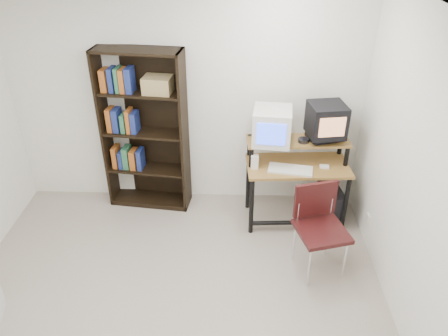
{
  "coord_description": "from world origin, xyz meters",
  "views": [
    {
      "loc": [
        0.57,
        -2.61,
        3.17
      ],
      "look_at": [
        0.45,
        1.1,
        0.94
      ],
      "focal_mm": 35.0,
      "sensor_mm": 36.0,
      "label": 1
    }
  ],
  "objects_px": {
    "crt_monitor": "(272,126)",
    "pc_tower": "(330,204)",
    "bookshelf": "(145,130)",
    "school_chair": "(319,220)",
    "computer_desk": "(297,168)",
    "crt_tv": "(326,120)"
  },
  "relations": [
    {
      "from": "crt_monitor",
      "to": "pc_tower",
      "type": "height_order",
      "value": "crt_monitor"
    },
    {
      "from": "computer_desk",
      "to": "pc_tower",
      "type": "distance_m",
      "value": 0.63
    },
    {
      "from": "crt_monitor",
      "to": "bookshelf",
      "type": "height_order",
      "value": "bookshelf"
    },
    {
      "from": "computer_desk",
      "to": "bookshelf",
      "type": "bearing_deg",
      "value": 166.5
    },
    {
      "from": "computer_desk",
      "to": "crt_tv",
      "type": "height_order",
      "value": "crt_tv"
    },
    {
      "from": "pc_tower",
      "to": "crt_monitor",
      "type": "bearing_deg",
      "value": 166.49
    },
    {
      "from": "pc_tower",
      "to": "bookshelf",
      "type": "bearing_deg",
      "value": 163.84
    },
    {
      "from": "crt_monitor",
      "to": "crt_tv",
      "type": "height_order",
      "value": "crt_tv"
    },
    {
      "from": "crt_monitor",
      "to": "pc_tower",
      "type": "relative_size",
      "value": 0.99
    },
    {
      "from": "computer_desk",
      "to": "school_chair",
      "type": "xyz_separation_m",
      "value": [
        0.14,
        -0.78,
        -0.11
      ]
    },
    {
      "from": "crt_tv",
      "to": "school_chair",
      "type": "xyz_separation_m",
      "value": [
        -0.14,
        -0.87,
        -0.66
      ]
    },
    {
      "from": "pc_tower",
      "to": "school_chair",
      "type": "height_order",
      "value": "school_chair"
    },
    {
      "from": "computer_desk",
      "to": "bookshelf",
      "type": "distance_m",
      "value": 1.78
    },
    {
      "from": "crt_monitor",
      "to": "school_chair",
      "type": "distance_m",
      "value": 1.12
    },
    {
      "from": "crt_monitor",
      "to": "crt_tv",
      "type": "bearing_deg",
      "value": 8.95
    },
    {
      "from": "crt_tv",
      "to": "pc_tower",
      "type": "height_order",
      "value": "crt_tv"
    },
    {
      "from": "school_chair",
      "to": "crt_tv",
      "type": "bearing_deg",
      "value": 65.19
    },
    {
      "from": "pc_tower",
      "to": "school_chair",
      "type": "distance_m",
      "value": 0.9
    },
    {
      "from": "crt_tv",
      "to": "bookshelf",
      "type": "bearing_deg",
      "value": 164.96
    },
    {
      "from": "crt_monitor",
      "to": "school_chair",
      "type": "xyz_separation_m",
      "value": [
        0.44,
        -0.84,
        -0.6
      ]
    },
    {
      "from": "crt_tv",
      "to": "bookshelf",
      "type": "distance_m",
      "value": 2.02
    },
    {
      "from": "computer_desk",
      "to": "bookshelf",
      "type": "xyz_separation_m",
      "value": [
        -1.72,
        0.3,
        0.3
      ]
    }
  ]
}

